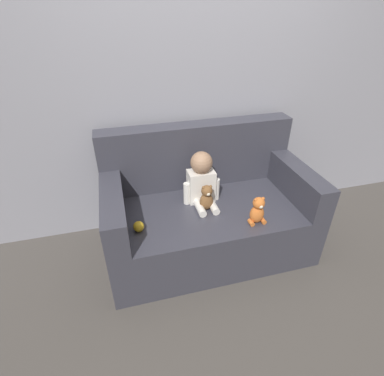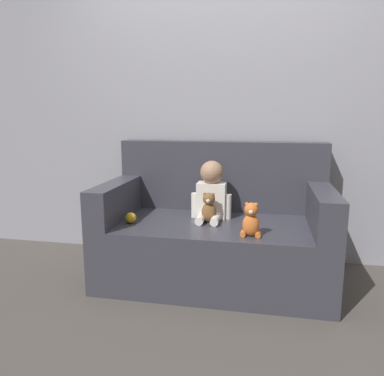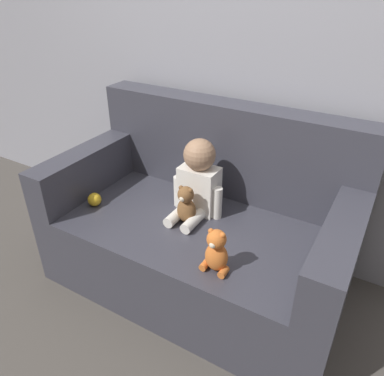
{
  "view_description": "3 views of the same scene",
  "coord_description": "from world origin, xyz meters",
  "px_view_note": "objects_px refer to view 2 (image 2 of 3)",
  "views": [
    {
      "loc": [
        -0.65,
        -1.87,
        1.85
      ],
      "look_at": [
        -0.15,
        -0.04,
        0.66
      ],
      "focal_mm": 28.0,
      "sensor_mm": 36.0,
      "label": 1
    },
    {
      "loc": [
        0.35,
        -2.62,
        1.21
      ],
      "look_at": [
        -0.14,
        -0.14,
        0.72
      ],
      "focal_mm": 35.0,
      "sensor_mm": 36.0,
      "label": 2
    },
    {
      "loc": [
        0.83,
        -1.47,
        1.64
      ],
      "look_at": [
        0.0,
        -0.06,
        0.68
      ],
      "focal_mm": 35.0,
      "sensor_mm": 36.0,
      "label": 3
    }
  ],
  "objects_px": {
    "person_baby": "(211,193)",
    "toy_ball": "(131,218)",
    "plush_toy_side": "(251,220)",
    "teddy_bear_brown": "(209,209)",
    "couch": "(216,232)"
  },
  "relations": [
    {
      "from": "couch",
      "to": "plush_toy_side",
      "type": "bearing_deg",
      "value": -54.09
    },
    {
      "from": "teddy_bear_brown",
      "to": "toy_ball",
      "type": "xyz_separation_m",
      "value": [
        -0.54,
        -0.12,
        -0.06
      ]
    },
    {
      "from": "person_baby",
      "to": "teddy_bear_brown",
      "type": "xyz_separation_m",
      "value": [
        0.0,
        -0.13,
        -0.09
      ]
    },
    {
      "from": "plush_toy_side",
      "to": "toy_ball",
      "type": "relative_size",
      "value": 2.83
    },
    {
      "from": "plush_toy_side",
      "to": "toy_ball",
      "type": "distance_m",
      "value": 0.86
    },
    {
      "from": "teddy_bear_brown",
      "to": "plush_toy_side",
      "type": "distance_m",
      "value": 0.4
    },
    {
      "from": "person_baby",
      "to": "plush_toy_side",
      "type": "relative_size",
      "value": 1.94
    },
    {
      "from": "person_baby",
      "to": "toy_ball",
      "type": "distance_m",
      "value": 0.62
    },
    {
      "from": "teddy_bear_brown",
      "to": "toy_ball",
      "type": "bearing_deg",
      "value": -167.14
    },
    {
      "from": "person_baby",
      "to": "plush_toy_side",
      "type": "height_order",
      "value": "person_baby"
    },
    {
      "from": "couch",
      "to": "plush_toy_side",
      "type": "relative_size",
      "value": 7.42
    },
    {
      "from": "teddy_bear_brown",
      "to": "plush_toy_side",
      "type": "height_order",
      "value": "same"
    },
    {
      "from": "plush_toy_side",
      "to": "couch",
      "type": "bearing_deg",
      "value": 125.91
    },
    {
      "from": "couch",
      "to": "person_baby",
      "type": "xyz_separation_m",
      "value": [
        -0.04,
        0.01,
        0.3
      ]
    },
    {
      "from": "teddy_bear_brown",
      "to": "couch",
      "type": "bearing_deg",
      "value": 72.33
    }
  ]
}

